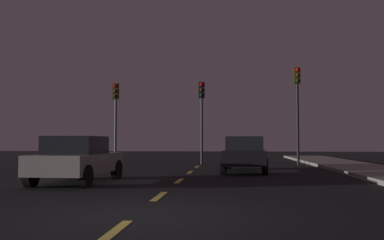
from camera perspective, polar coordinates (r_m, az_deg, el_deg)
name	(u,v)px	position (r m, az deg, el deg)	size (l,w,h in m)	color
ground_plane	(181,179)	(14.13, -1.49, -8.14)	(80.00, 80.00, 0.00)	black
lane_stripe_nearest	(114,231)	(6.13, -10.67, -14.84)	(0.16, 1.60, 0.01)	#EACC4C
lane_stripe_second	(159,196)	(9.79, -4.51, -10.40)	(0.16, 1.60, 0.01)	#EACC4C
lane_stripe_third	(179,181)	(13.53, -1.79, -8.35)	(0.16, 1.60, 0.01)	#EACC4C
lane_stripe_fourth	(190,172)	(17.30, -0.26, -7.19)	(0.16, 1.60, 0.01)	#EACC4C
lane_stripe_fifth	(197,167)	(21.08, 0.72, -6.43)	(0.16, 1.60, 0.01)	#EACC4C
traffic_signal_left	(116,107)	(24.01, -10.47, 1.75)	(0.32, 0.38, 4.59)	#4C4C51
traffic_signal_center	(202,106)	(23.18, 1.34, 1.90)	(0.32, 0.38, 4.61)	#2D2D30
traffic_signal_right	(297,97)	(23.48, 14.32, 3.12)	(0.32, 0.38, 5.36)	black
car_stopped_ahead	(245,154)	(17.66, 7.30, -4.65)	(2.03, 4.37, 1.48)	black
car_adjacent_lane	(77,159)	(13.24, -15.49, -5.22)	(1.94, 3.89, 1.43)	gray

